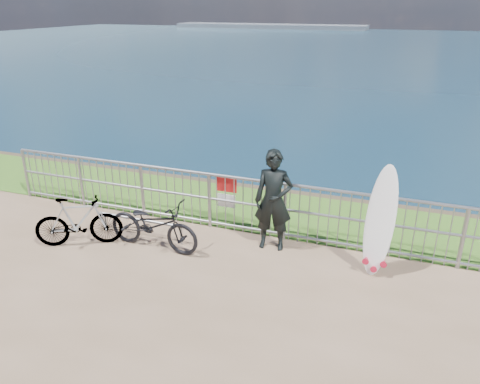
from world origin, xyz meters
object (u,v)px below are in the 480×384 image
at_px(surfboard, 380,225).
at_px(bicycle_far, 79,222).
at_px(bicycle_near, 153,225).
at_px(surfer, 273,201).

relative_size(surfboard, bicycle_far, 1.18).
distance_m(bicycle_near, bicycle_far, 1.37).
bearing_deg(surfer, bicycle_far, -168.40).
bearing_deg(surfer, bicycle_near, -165.87).
relative_size(surfboard, bicycle_near, 1.03).
xyz_separation_m(surfboard, bicycle_near, (-3.79, -0.58, -0.37)).
xyz_separation_m(surfboard, bicycle_far, (-5.12, -0.93, -0.38)).
height_order(surfer, bicycle_far, surfer).
distance_m(surfboard, bicycle_near, 3.85).
distance_m(surfer, bicycle_far, 3.52).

